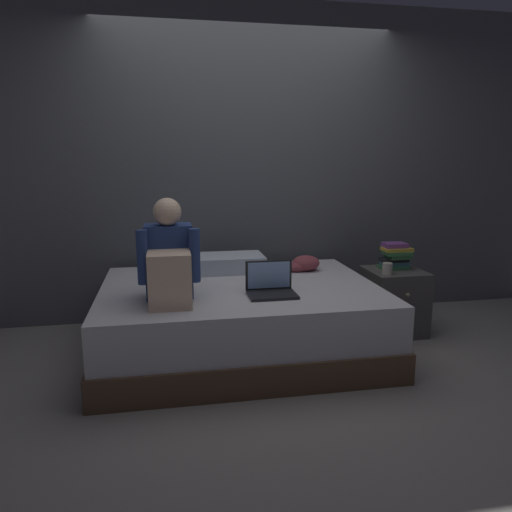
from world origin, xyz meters
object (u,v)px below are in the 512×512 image
object	(u,v)px
bed	(240,319)
person_sitting	(169,262)
nightstand	(393,301)
mug	(387,269)
pillow	(228,263)
book_stack	(395,256)
laptop	(271,287)
clothes_pile	(303,264)

from	to	relation	value
bed	person_sitting	bearing A→B (deg)	-149.03
nightstand	person_sitting	size ratio (longest dim) A/B	0.80
person_sitting	mug	distance (m)	1.71
nightstand	pillow	xyz separation A→B (m)	(-1.32, 0.28, 0.31)
pillow	book_stack	distance (m)	1.36
nightstand	person_sitting	xyz separation A→B (m)	(-1.80, -0.47, 0.50)
laptop	nightstand	bearing A→B (deg)	22.23
nightstand	clothes_pile	xyz separation A→B (m)	(-0.72, 0.17, 0.30)
pillow	clothes_pile	bearing A→B (deg)	-9.96
laptop	clothes_pile	xyz separation A→B (m)	(0.41, 0.63, -0.00)
bed	pillow	distance (m)	0.55
nightstand	mug	world-z (taller)	mug
bed	clothes_pile	xyz separation A→B (m)	(0.58, 0.35, 0.31)
laptop	pillow	bearing A→B (deg)	104.42
bed	mug	world-z (taller)	mug
bed	person_sitting	distance (m)	0.77
laptop	book_stack	xyz separation A→B (m)	(1.15, 0.51, 0.06)
bed	person_sitting	size ratio (longest dim) A/B	3.05
book_stack	clothes_pile	distance (m)	0.75
bed	book_stack	world-z (taller)	book_stack
laptop	book_stack	world-z (taller)	book_stack
nightstand	book_stack	bearing A→B (deg)	69.64
pillow	mug	size ratio (longest dim) A/B	6.22
person_sitting	laptop	xyz separation A→B (m)	(0.67, 0.01, -0.20)
person_sitting	book_stack	world-z (taller)	person_sitting
pillow	nightstand	bearing A→B (deg)	-11.77
laptop	mug	size ratio (longest dim) A/B	3.56
person_sitting	book_stack	bearing A→B (deg)	16.03
person_sitting	nightstand	bearing A→B (deg)	14.75
bed	mug	xyz separation A→B (m)	(1.17, 0.05, 0.32)
nightstand	clothes_pile	world-z (taller)	clothes_pile
book_stack	mug	xyz separation A→B (m)	(-0.15, -0.17, -0.06)
nightstand	bed	bearing A→B (deg)	-172.34
person_sitting	book_stack	xyz separation A→B (m)	(1.81, 0.52, -0.13)
mug	clothes_pile	world-z (taller)	clothes_pile
nightstand	person_sitting	distance (m)	1.92
bed	mug	distance (m)	1.21
person_sitting	pillow	size ratio (longest dim) A/B	1.17
bed	nightstand	world-z (taller)	nightstand
book_stack	mug	world-z (taller)	book_stack
bed	nightstand	bearing A→B (deg)	7.66
pillow	book_stack	size ratio (longest dim) A/B	2.31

